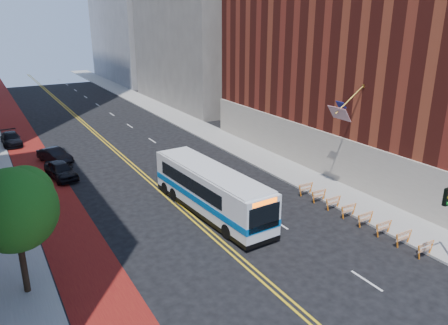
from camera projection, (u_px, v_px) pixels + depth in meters
name	position (u px, v px, depth m)	size (l,w,h in m)	color
ground	(273.00, 288.00, 23.09)	(160.00, 160.00, 0.00)	black
sidewalk_right	(208.00, 132.00, 53.33)	(4.00, 140.00, 0.15)	gray
bus_lane_paint	(31.00, 158.00, 43.85)	(3.60, 140.00, 0.01)	#5F0D0E
center_line_inner	(109.00, 147.00, 47.60)	(0.14, 140.00, 0.01)	gold
center_line_outer	(113.00, 146.00, 47.77)	(0.14, 140.00, 0.01)	gold
lane_dashes	(130.00, 126.00, 56.51)	(0.14, 98.20, 0.01)	silver
brick_building	(395.00, 46.00, 39.76)	(18.73, 36.00, 22.00)	#5D1C15
construction_barriers	(357.00, 213.00, 30.22)	(1.42, 10.91, 1.00)	orange
street_tree	(15.00, 206.00, 21.14)	(4.20, 4.20, 6.70)	black
transit_bus	(210.00, 189.00, 31.43)	(3.45, 12.45, 3.38)	silver
car_a	(61.00, 170.00, 38.23)	(1.82, 4.51, 1.54)	black
car_b	(55.00, 155.00, 42.43)	(1.49, 4.27, 1.41)	black
car_c	(11.00, 139.00, 48.15)	(1.91, 4.71, 1.37)	black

